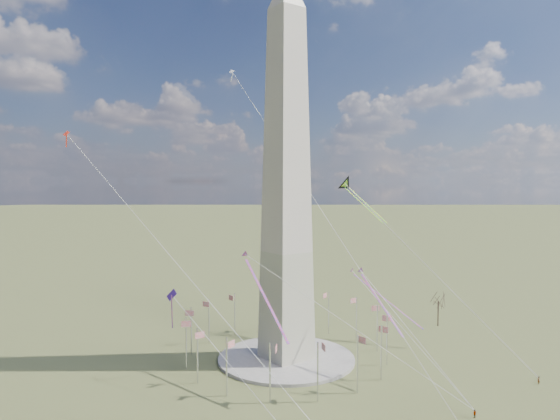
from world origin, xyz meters
TOP-DOWN VIEW (x-y plane):
  - ground at (0.00, 0.00)m, footprint 2000.00×2000.00m
  - plaza at (0.00, 0.00)m, footprint 36.00×36.00m
  - washington_monument at (0.00, 0.00)m, footprint 15.56×15.56m
  - flagpole_ring at (-0.00, -0.00)m, footprint 54.40×54.40m
  - tree_near at (58.29, -5.05)m, footprint 7.07×7.07m
  - person_east at (37.44, -47.57)m, footprint 0.69×0.46m
  - person_centre at (10.45, -48.14)m, footprint 1.04×0.55m
  - kite_delta_black at (30.09, 8.16)m, footprint 6.38×16.97m
  - kite_diamond_purple at (-29.24, 6.56)m, footprint 1.91×3.08m
  - kite_streamer_left at (12.31, -19.63)m, footprint 5.85×18.54m
  - kite_streamer_mid at (-13.77, -7.10)m, footprint 5.81×24.12m
  - kite_streamer_right at (31.42, -2.27)m, footprint 8.99×21.80m
  - kite_small_red at (-46.84, 28.16)m, footprint 1.36×1.49m
  - kite_small_white at (7.27, 38.86)m, footprint 1.49×1.30m

SIDE VIEW (x-z plane):
  - ground at x=0.00m, z-range 0.00..0.00m
  - plaza at x=0.00m, z-range 0.00..0.80m
  - person_centre at x=10.45m, z-range 0.00..1.68m
  - person_east at x=37.44m, z-range 0.00..1.87m
  - flagpole_ring at x=0.00m, z-range 0.77..13.77m
  - tree_near at x=58.29m, z-range 2.63..15.00m
  - kite_streamer_right at x=31.42m, z-range 6.98..22.57m
  - kite_diamond_purple at x=-29.24m, z-range 14.26..24.00m
  - kite_streamer_left at x=12.31m, z-range 13.13..26.08m
  - kite_streamer_mid at x=-13.77m, z-range 15.23..31.91m
  - kite_delta_black at x=30.09m, z-range 38.37..52.35m
  - washington_monument at x=0.00m, z-range -2.05..97.95m
  - kite_small_red at x=-46.84m, z-range 56.36..60.46m
  - kite_small_white at x=7.27m, z-range 80.46..84.32m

